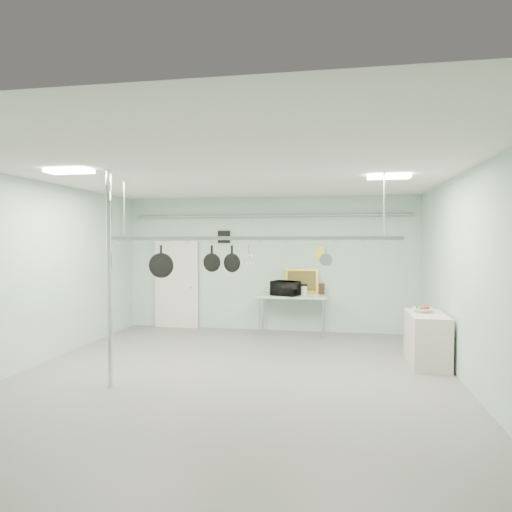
% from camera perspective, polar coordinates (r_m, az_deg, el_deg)
% --- Properties ---
extents(floor, '(8.00, 8.00, 0.00)m').
position_cam_1_polar(floor, '(7.34, -3.11, -15.19)').
color(floor, gray).
rests_on(floor, ground).
extents(ceiling, '(7.00, 8.00, 0.02)m').
position_cam_1_polar(ceiling, '(7.08, -3.16, 10.29)').
color(ceiling, silver).
rests_on(ceiling, back_wall).
extents(back_wall, '(7.00, 0.02, 3.20)m').
position_cam_1_polar(back_wall, '(10.95, 1.60, -0.98)').
color(back_wall, '#ACCFBF').
rests_on(back_wall, floor).
extents(right_wall, '(0.02, 8.00, 3.20)m').
position_cam_1_polar(right_wall, '(7.11, 25.46, -2.78)').
color(right_wall, '#ACCFBF').
rests_on(right_wall, floor).
extents(door, '(1.10, 0.10, 2.20)m').
position_cam_1_polar(door, '(11.50, -9.87, -3.61)').
color(door, silver).
rests_on(door, floor).
extents(wall_vent, '(0.30, 0.04, 0.30)m').
position_cam_1_polar(wall_vent, '(11.13, -4.03, 2.41)').
color(wall_vent, black).
rests_on(wall_vent, back_wall).
extents(conduit_pipe, '(6.60, 0.07, 0.07)m').
position_cam_1_polar(conduit_pipe, '(10.86, 1.54, 5.07)').
color(conduit_pipe, gray).
rests_on(conduit_pipe, back_wall).
extents(chrome_pole, '(0.08, 0.08, 3.20)m').
position_cam_1_polar(chrome_pole, '(7.07, -17.84, -2.71)').
color(chrome_pole, silver).
rests_on(chrome_pole, floor).
extents(prep_table, '(1.60, 0.70, 0.91)m').
position_cam_1_polar(prep_table, '(10.56, 4.53, -5.28)').
color(prep_table, '#A7C4B7').
rests_on(prep_table, floor).
extents(side_cabinet, '(0.60, 1.20, 0.90)m').
position_cam_1_polar(side_cabinet, '(8.55, 20.57, -9.73)').
color(side_cabinet, beige).
rests_on(side_cabinet, floor).
extents(pot_rack, '(4.80, 0.06, 1.00)m').
position_cam_1_polar(pot_rack, '(7.26, -1.07, 2.48)').
color(pot_rack, '#B7B7BC').
rests_on(pot_rack, ceiling).
extents(light_panel_left, '(0.65, 0.30, 0.05)m').
position_cam_1_polar(light_panel_left, '(7.19, -22.31, 9.78)').
color(light_panel_left, white).
rests_on(light_panel_left, ceiling).
extents(light_panel_right, '(0.65, 0.30, 0.05)m').
position_cam_1_polar(light_panel_right, '(7.54, 16.27, 9.48)').
color(light_panel_right, white).
rests_on(light_panel_right, ceiling).
extents(microwave, '(0.71, 0.60, 0.33)m').
position_cam_1_polar(microwave, '(10.43, 3.72, -4.05)').
color(microwave, black).
rests_on(microwave, prep_table).
extents(coffee_canister, '(0.15, 0.15, 0.22)m').
position_cam_1_polar(coffee_canister, '(10.49, 6.01, -4.33)').
color(coffee_canister, silver).
rests_on(coffee_canister, prep_table).
extents(painting_large, '(0.79, 0.17, 0.58)m').
position_cam_1_polar(painting_large, '(10.80, 5.73, -3.18)').
color(painting_large, gold).
rests_on(painting_large, prep_table).
extents(painting_small, '(0.31, 0.10, 0.25)m').
position_cam_1_polar(painting_small, '(10.80, 7.76, -4.07)').
color(painting_small, '#341F12').
rests_on(painting_small, prep_table).
extents(fruit_bowl, '(0.42, 0.42, 0.08)m').
position_cam_1_polar(fruit_bowl, '(8.57, 20.12, -6.36)').
color(fruit_bowl, silver).
rests_on(fruit_bowl, side_cabinet).
extents(skillet_left, '(0.41, 0.11, 0.55)m').
position_cam_1_polar(skillet_left, '(7.68, -11.78, -0.70)').
color(skillet_left, black).
rests_on(skillet_left, pot_rack).
extents(skillet_mid, '(0.30, 0.11, 0.43)m').
position_cam_1_polar(skillet_mid, '(7.40, -5.55, -0.31)').
color(skillet_mid, black).
rests_on(skillet_mid, pot_rack).
extents(skillet_right, '(0.31, 0.15, 0.43)m').
position_cam_1_polar(skillet_right, '(7.32, -3.03, -0.33)').
color(skillet_right, black).
rests_on(skillet_right, pot_rack).
extents(whisk, '(0.21, 0.21, 0.29)m').
position_cam_1_polar(whisk, '(7.26, -0.88, 0.19)').
color(whisk, '#A1A2A6').
rests_on(whisk, pot_rack).
extents(grater, '(0.10, 0.06, 0.24)m').
position_cam_1_polar(grater, '(7.13, 7.99, 0.35)').
color(grater, yellow).
rests_on(grater, pot_rack).
extents(saucepan, '(0.22, 0.16, 0.33)m').
position_cam_1_polar(saucepan, '(7.13, 8.73, -0.03)').
color(saucepan, '#B3B3B8').
rests_on(saucepan, pot_rack).
extents(fruit_cluster, '(0.24, 0.24, 0.09)m').
position_cam_1_polar(fruit_cluster, '(8.56, 20.13, -6.10)').
color(fruit_cluster, '#A30F13').
rests_on(fruit_cluster, fruit_bowl).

